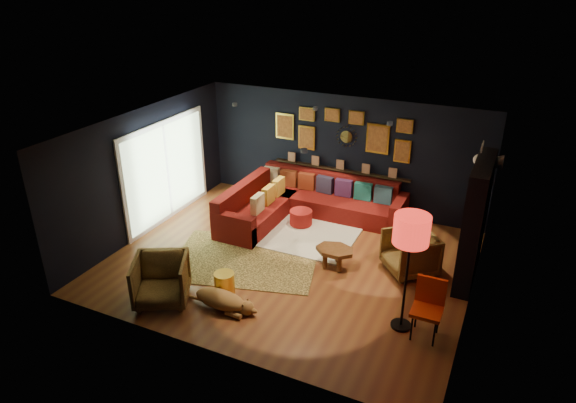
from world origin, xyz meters
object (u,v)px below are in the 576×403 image
at_px(pouf, 301,217).
at_px(gold_stool, 225,284).
at_px(sectional, 299,204).
at_px(coffee_table, 335,252).
at_px(orange_chair, 429,303).
at_px(armchair_right, 410,251).
at_px(armchair_left, 161,278).
at_px(floor_lamp, 411,234).
at_px(dog, 220,296).

bearing_deg(pouf, gold_stool, -92.58).
height_order(sectional, gold_stool, sectional).
bearing_deg(coffee_table, sectional, 131.14).
relative_size(coffee_table, orange_chair, 0.79).
bearing_deg(orange_chair, pouf, 141.41).
relative_size(armchair_right, orange_chair, 0.91).
xyz_separation_m(sectional, gold_stool, (0.07, -3.28, -0.11)).
bearing_deg(sectional, armchair_right, -23.88).
distance_m(gold_stool, orange_chair, 3.34).
relative_size(coffee_table, pouf, 1.54).
distance_m(armchair_left, armchair_right, 4.40).
xyz_separation_m(armchair_left, floor_lamp, (3.78, 1.03, 1.20)).
bearing_deg(orange_chair, armchair_left, -166.79).
relative_size(sectional, dog, 2.70).
distance_m(sectional, orange_chair, 4.41).
relative_size(coffee_table, gold_stool, 1.72).
height_order(pouf, floor_lamp, floor_lamp).
bearing_deg(coffee_table, pouf, 134.03).
relative_size(orange_chair, dog, 0.74).
relative_size(pouf, armchair_right, 0.57).
relative_size(pouf, dog, 0.38).
bearing_deg(armchair_left, dog, -13.89).
bearing_deg(dog, armchair_right, 45.49).
relative_size(pouf, orange_chair, 0.51).
distance_m(coffee_table, floor_lamp, 2.34).
bearing_deg(coffee_table, armchair_left, -135.52).
distance_m(armchair_left, dog, 1.03).
bearing_deg(gold_stool, orange_chair, 7.66).
bearing_deg(dog, pouf, 91.89).
distance_m(sectional, armchair_right, 2.99).
bearing_deg(dog, floor_lamp, 17.63).
distance_m(pouf, orange_chair, 4.03).
height_order(armchair_right, orange_chair, orange_chair).
height_order(sectional, armchair_left, armchair_left).
xyz_separation_m(sectional, armchair_left, (-0.79, -3.86, 0.12)).
relative_size(sectional, armchair_left, 3.87).
bearing_deg(gold_stool, dog, -70.19).
relative_size(coffee_table, floor_lamp, 0.39).
bearing_deg(orange_chair, dog, -166.96).
xyz_separation_m(orange_chair, floor_lamp, (-0.37, 0.01, 1.08)).
xyz_separation_m(armchair_left, armchair_right, (3.52, 2.65, -0.01)).
height_order(pouf, armchair_left, armchair_left).
bearing_deg(orange_chair, floor_lamp, 178.22).
relative_size(gold_stool, dog, 0.34).
relative_size(sectional, floor_lamp, 1.77).
bearing_deg(coffee_table, armchair_right, 19.51).
bearing_deg(gold_stool, floor_lamp, 8.76).
distance_m(sectional, armchair_left, 3.94).
bearing_deg(coffee_table, orange_chair, -31.60).
distance_m(gold_stool, floor_lamp, 3.28).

